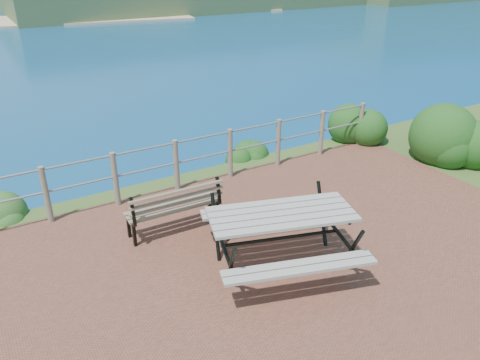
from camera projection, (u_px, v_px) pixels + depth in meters
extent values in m
cube|color=brown|center=(278.00, 288.00, 6.31)|extent=(10.00, 7.00, 0.12)
cylinder|color=#6B5B4C|center=(46.00, 195.00, 7.63)|extent=(0.10, 0.10, 1.00)
cylinder|color=#6B5B4C|center=(115.00, 179.00, 8.15)|extent=(0.10, 0.10, 1.00)
cylinder|color=#6B5B4C|center=(176.00, 165.00, 8.67)|extent=(0.10, 0.10, 1.00)
cylinder|color=#6B5B4C|center=(230.00, 153.00, 9.20)|extent=(0.10, 0.10, 1.00)
cylinder|color=#6B5B4C|center=(278.00, 143.00, 9.72)|extent=(0.10, 0.10, 1.00)
cylinder|color=#6B5B4C|center=(322.00, 133.00, 10.25)|extent=(0.10, 0.10, 1.00)
cylinder|color=#6B5B4C|center=(360.00, 124.00, 10.77)|extent=(0.10, 0.10, 1.00)
cylinder|color=slate|center=(175.00, 143.00, 8.48)|extent=(9.40, 0.04, 0.04)
cylinder|color=slate|center=(176.00, 163.00, 8.65)|extent=(9.40, 0.04, 0.04)
cube|color=tan|center=(377.00, 1.00, 167.53)|extent=(209.53, 114.73, 0.50)
cube|color=gray|center=(282.00, 214.00, 6.42)|extent=(2.16, 1.37, 0.04)
cube|color=gray|center=(281.00, 235.00, 6.57)|extent=(2.00, 0.86, 0.04)
cube|color=gray|center=(281.00, 235.00, 6.57)|extent=(2.00, 0.86, 0.04)
cylinder|color=black|center=(281.00, 238.00, 6.59)|extent=(1.66, 0.55, 0.05)
cube|color=brown|center=(173.00, 207.00, 7.43)|extent=(1.53, 0.41, 0.03)
cube|color=brown|center=(172.00, 192.00, 7.31)|extent=(1.53, 0.15, 0.35)
cube|color=black|center=(174.00, 218.00, 7.52)|extent=(0.05, 0.06, 0.42)
cube|color=black|center=(174.00, 218.00, 7.52)|extent=(0.05, 0.06, 0.42)
cube|color=black|center=(174.00, 218.00, 7.52)|extent=(0.05, 0.06, 0.42)
cube|color=black|center=(174.00, 218.00, 7.52)|extent=(0.05, 0.06, 0.42)
ellipsoid|color=#154716|center=(451.00, 160.00, 10.22)|extent=(1.42, 1.42, 2.02)
ellipsoid|color=#154716|center=(360.00, 140.00, 11.29)|extent=(1.05, 1.05, 1.50)
ellipsoid|color=#154716|center=(250.00, 157.00, 10.35)|extent=(0.78, 0.78, 0.53)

